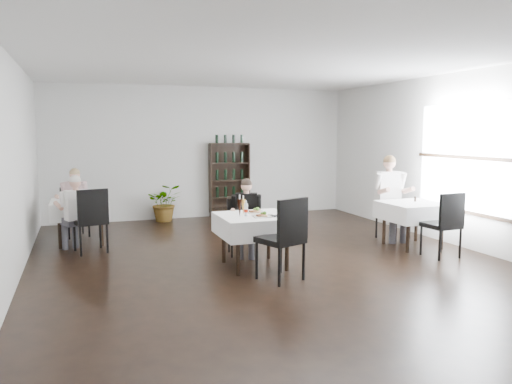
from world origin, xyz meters
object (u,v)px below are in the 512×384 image
Objects in this scene: wine_shelf at (229,181)px; potted_tree at (165,203)px; main_table at (254,225)px; diner_main at (246,211)px.

potted_tree is at bearing -175.70° from wine_shelf.
potted_tree is at bearing 98.43° from main_table.
potted_tree is 3.62m from diner_main.
wine_shelf reaches higher than potted_tree.
main_table is at bearing -81.57° from potted_tree.
diner_main reaches higher than potted_tree.
main_table is at bearing -98.40° from diner_main.
main_table is 0.83× the size of diner_main.
diner_main is at bearing 81.60° from main_table.
potted_tree is at bearing 101.50° from diner_main.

